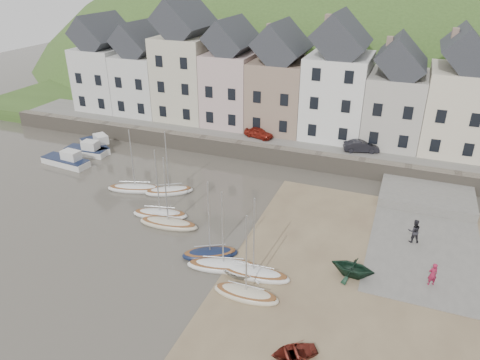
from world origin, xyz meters
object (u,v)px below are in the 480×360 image
at_px(rowboat_white, 244,272).
at_px(person_dark, 414,231).
at_px(car_right, 361,146).
at_px(rowboat_green, 353,267).
at_px(car_left, 259,133).
at_px(rowboat_red, 294,352).
at_px(person_red, 433,274).
at_px(sailboat_0, 135,188).

distance_m(rowboat_white, person_dark, 13.54).
relative_size(rowboat_white, car_right, 0.83).
bearing_deg(rowboat_green, car_left, -139.49).
bearing_deg(rowboat_red, rowboat_green, 134.47).
bearing_deg(car_left, person_red, -120.17).
distance_m(rowboat_green, car_right, 19.20).
height_order(person_red, person_dark, person_dark).
bearing_deg(rowboat_green, person_dark, 152.76).
distance_m(rowboat_green, person_dark, 6.89).
xyz_separation_m(person_red, person_dark, (-1.33, 4.89, 0.11)).
xyz_separation_m(rowboat_red, car_left, (-11.49, 27.19, 1.84)).
height_order(sailboat_0, car_right, sailboat_0).
height_order(person_dark, car_right, car_right).
bearing_deg(car_right, car_left, 74.53).
distance_m(rowboat_red, person_dark, 15.07).
distance_m(rowboat_red, car_right, 27.25).
bearing_deg(rowboat_white, car_left, 177.15).
bearing_deg(rowboat_red, rowboat_white, -170.49).
bearing_deg(person_dark, car_right, -81.63).
relative_size(rowboat_white, person_dark, 1.56).
xyz_separation_m(rowboat_white, rowboat_green, (6.88, 2.61, 0.46)).
distance_m(person_red, person_dark, 5.07).
relative_size(rowboat_red, person_dark, 1.34).
height_order(sailboat_0, rowboat_red, sailboat_0).
xyz_separation_m(sailboat_0, person_dark, (24.66, 0.30, 0.82)).
xyz_separation_m(sailboat_0, car_right, (18.85, 13.53, 1.93)).
height_order(rowboat_red, person_dark, person_dark).
distance_m(rowboat_white, car_left, 22.67).
distance_m(rowboat_green, car_left, 23.32).
bearing_deg(rowboat_white, person_red, 86.81).
height_order(rowboat_white, rowboat_green, rowboat_green).
height_order(rowboat_white, person_dark, person_dark).
distance_m(rowboat_white, car_right, 22.24).
bearing_deg(person_red, rowboat_white, -9.40).
bearing_deg(sailboat_0, car_left, 60.86).
distance_m(sailboat_0, car_left, 15.61).
distance_m(rowboat_red, car_left, 29.58).
bearing_deg(rowboat_red, person_red, 110.20).
relative_size(rowboat_green, rowboat_red, 1.13).
relative_size(sailboat_0, person_dark, 3.30).
bearing_deg(sailboat_0, person_dark, 0.69).
bearing_deg(car_right, person_red, -173.96).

